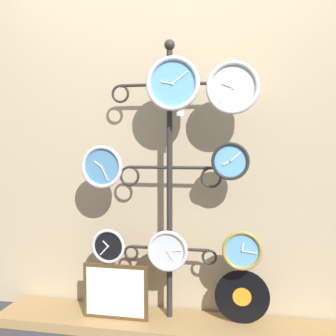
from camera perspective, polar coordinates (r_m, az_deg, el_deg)
shop_wall at (r=2.60m, az=0.91°, el=8.97°), size 4.40×0.04×2.80m
low_shelf at (r=2.62m, az=-0.05°, el=-21.83°), size 2.20×0.36×0.06m
display_stand at (r=2.48m, az=0.23°, el=-8.09°), size 0.75×0.34×1.79m
clock_top_center at (r=2.34m, az=0.71°, el=12.15°), size 0.32×0.04×0.32m
clock_top_right at (r=2.31m, az=9.39°, el=11.44°), size 0.31×0.04×0.31m
clock_middle_left at (r=2.43m, az=-9.55°, el=0.17°), size 0.26×0.04×0.26m
clock_middle_right at (r=2.31m, az=9.04°, el=0.98°), size 0.22×0.04×0.22m
clock_bottom_left at (r=2.52m, az=-8.62°, el=-11.13°), size 0.22×0.04×0.22m
clock_bottom_center at (r=2.43m, az=-0.06°, el=-11.93°), size 0.25×0.04×0.25m
clock_bottom_right at (r=2.35m, az=10.71°, el=-11.68°), size 0.23×0.04×0.23m
vinyl_record at (r=2.55m, az=10.69°, el=-17.89°), size 0.33×0.01×0.33m
picture_frame at (r=2.59m, az=-7.65°, el=-17.38°), size 0.42×0.02×0.34m
price_tag_upper at (r=2.32m, az=1.78°, el=7.96°), size 0.04×0.00×0.03m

